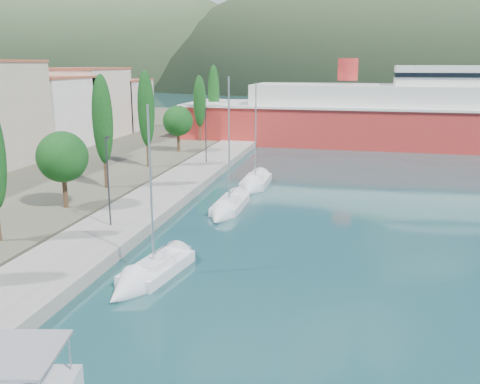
# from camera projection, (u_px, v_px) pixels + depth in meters

# --- Properties ---
(ground) EXTENTS (1400.00, 1400.00, 0.00)m
(ground) POSITION_uv_depth(u_px,v_px,m) (326.00, 110.00, 136.16)
(ground) COLOR #1B474B
(quay) EXTENTS (5.00, 88.00, 0.80)m
(quay) POSITION_uv_depth(u_px,v_px,m) (170.00, 190.00, 48.47)
(quay) COLOR gray
(quay) RESTS_ON ground
(town_buildings) EXTENTS (9.20, 69.20, 11.30)m
(town_buildings) POSITION_uv_depth(u_px,v_px,m) (12.00, 116.00, 62.24)
(town_buildings) COLOR beige
(town_buildings) RESTS_ON land_strip
(tree_row) EXTENTS (3.89, 63.07, 10.72)m
(tree_row) POSITION_uv_depth(u_px,v_px,m) (135.00, 123.00, 53.68)
(tree_row) COLOR #47301E
(tree_row) RESTS_ON land_strip
(lamp_posts) EXTENTS (0.15, 46.38, 6.06)m
(lamp_posts) POSITION_uv_depth(u_px,v_px,m) (115.00, 175.00, 36.95)
(lamp_posts) COLOR #2D2D33
(lamp_posts) RESTS_ON quay
(sailboat_near) EXTENTS (3.33, 7.48, 10.37)m
(sailboat_near) POSITION_uv_depth(u_px,v_px,m) (141.00, 280.00, 28.60)
(sailboat_near) COLOR silver
(sailboat_near) RESTS_ON ground
(sailboat_mid) EXTENTS (2.18, 7.97, 11.44)m
(sailboat_mid) POSITION_uv_depth(u_px,v_px,m) (225.00, 211.00, 42.02)
(sailboat_mid) COLOR silver
(sailboat_mid) RESTS_ON ground
(sailboat_far) EXTENTS (2.37, 7.33, 10.76)m
(sailboat_far) POSITION_uv_depth(u_px,v_px,m) (253.00, 186.00, 50.47)
(sailboat_far) COLOR silver
(sailboat_far) RESTS_ON ground
(ferry) EXTENTS (65.77, 16.02, 12.98)m
(ferry) POSITION_uv_depth(u_px,v_px,m) (411.00, 118.00, 76.38)
(ferry) COLOR red
(ferry) RESTS_ON ground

